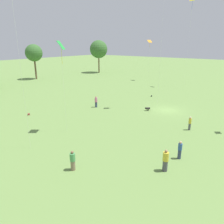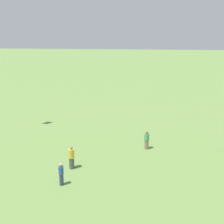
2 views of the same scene
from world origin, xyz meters
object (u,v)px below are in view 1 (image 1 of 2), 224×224
person_1 (165,161)px  person_5 (96,102)px  person_2 (180,150)px  kite_4 (192,2)px  picnic_bag_2 (29,114)px  picnic_bag_1 (152,96)px  person_3 (190,123)px  kite_0 (150,42)px  kite_2 (61,48)px  person_4 (73,161)px  dog_0 (147,108)px

person_1 → person_5: (10.65, 16.70, -0.04)m
person_2 → kite_4: kite_4 is taller
person_1 → picnic_bag_2: 21.92m
picnic_bag_2 → picnic_bag_1: bearing=-23.0°
person_3 → picnic_bag_1: size_ratio=4.99×
kite_4 → picnic_bag_1: size_ratio=57.98×
kite_0 → picnic_bag_2: bearing=-106.4°
person_3 → kite_2: 17.07m
person_5 → kite_0: bearing=-102.4°
kite_0 → picnic_bag_1: (-16.90, -9.87, -10.00)m
kite_4 → picnic_bag_2: size_ratio=50.09×
person_4 → picnic_bag_2: 16.89m
person_2 → person_4: bearing=-100.7°
person_2 → dog_0: bearing=160.5°
person_1 → kite_4: 41.93m
kite_0 → dog_0: bearing=-79.8°
kite_0 → picnic_bag_1: 21.98m
person_5 → picnic_bag_1: (12.07, -3.81, -0.78)m
person_1 → person_3: size_ratio=1.14×
dog_0 → picnic_bag_2: dog_0 is taller
kite_0 → dog_0: size_ratio=14.62×
person_2 → kite_2: kite_2 is taller
kite_0 → person_5: bearing=-96.0°
picnic_bag_2 → person_2: bearing=-87.4°
person_5 → kite_4: 31.56m
picnic_bag_1 → picnic_bag_2: 22.89m
kite_2 → person_5: bearing=32.1°
person_1 → kite_4: kite_4 is taller
person_3 → kite_4: 33.19m
person_5 → picnic_bag_1: person_5 is taller
kite_2 → dog_0: 16.38m
person_4 → person_1: bearing=-24.2°
person_4 → person_5: bearing=64.9°
dog_0 → kite_0: bearing=-19.6°
person_2 → picnic_bag_2: 22.09m
person_1 → person_4: (-4.43, 6.10, -0.09)m
kite_0 → kite_2: 39.94m
person_4 → person_2: bearing=-12.0°
person_2 → person_3: person_2 is taller
person_5 → kite_2: bearing=87.2°
kite_0 → picnic_bag_2: 39.28m
person_2 → picnic_bag_1: person_2 is taller
person_3 → person_4: 15.24m
person_2 → dog_0: person_2 is taller
picnic_bag_2 → person_1: bearing=-94.3°
person_1 → dog_0: (13.98, 9.10, -0.59)m
person_5 → kite_2: kite_2 is taller
person_5 → kite_4: size_ratio=0.09×
person_5 → person_3: bearing=153.6°
kite_0 → kite_4: kite_4 is taller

